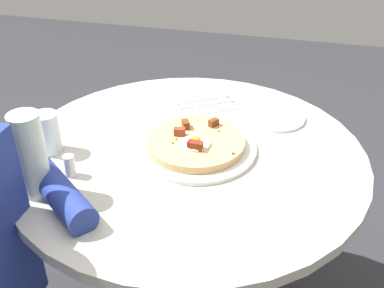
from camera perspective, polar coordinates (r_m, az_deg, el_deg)
dining_table at (r=1.38m, az=-0.41°, el=-6.64°), size 0.97×0.97×0.71m
pizza_plate at (r=1.28m, az=0.43°, el=-0.47°), size 0.33×0.33×0.01m
breakfast_pizza at (r=1.27m, az=0.43°, el=0.20°), size 0.27×0.27×0.05m
bread_plate at (r=1.46m, az=10.00°, el=3.29°), size 0.18×0.18×0.01m
napkin at (r=1.52m, az=1.57°, el=4.99°), size 0.21×0.22×0.00m
fork at (r=1.54m, az=1.34°, el=5.43°), size 0.11×0.16×0.00m
knife at (r=1.51m, az=1.81°, el=4.84°), size 0.11×0.16×0.00m
water_glass at (r=1.31m, az=-17.16°, el=1.31°), size 0.07×0.07×0.11m
water_bottle at (r=1.13m, az=-18.98°, el=-1.33°), size 0.07×0.07×0.21m
salt_shaker at (r=1.21m, az=-14.64°, el=-2.58°), size 0.03×0.03×0.06m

